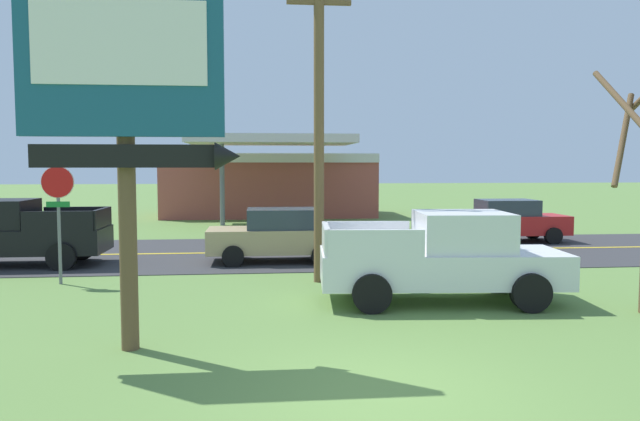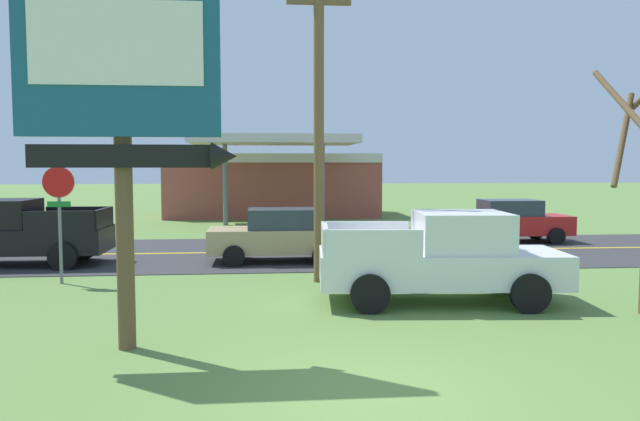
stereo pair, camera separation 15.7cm
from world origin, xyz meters
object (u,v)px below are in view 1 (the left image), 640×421
utility_pole (319,107)px  car_tan_mid_lane (278,235)px  stop_sign (58,203)px  car_red_far_lane (510,221)px  motel_sign (127,96)px  gas_station (269,182)px  pickup_black_on_road (12,234)px  pickup_white_parked_on_lawn (444,258)px

utility_pole → car_tan_mid_lane: 4.95m
stop_sign → car_tan_mid_lane: size_ratio=0.70×
car_tan_mid_lane → car_red_far_lane: 9.88m
motel_sign → utility_pole: bearing=57.5°
utility_pole → motel_sign: bearing=-122.5°
car_tan_mid_lane → stop_sign: bearing=-151.8°
stop_sign → gas_station: size_ratio=0.25×
stop_sign → car_tan_mid_lane: 6.39m
utility_pole → pickup_black_on_road: size_ratio=1.59×
stop_sign → pickup_black_on_road: (-2.26, 2.96, -1.06)m
gas_station → car_tan_mid_lane: gas_station is taller
stop_sign → pickup_black_on_road: size_ratio=0.57×
utility_pole → car_red_far_lane: size_ratio=1.97×
utility_pole → pickup_white_parked_on_lawn: utility_pole is taller
car_tan_mid_lane → utility_pole: bearing=-74.2°
stop_sign → car_red_far_lane: size_ratio=0.70×
utility_pole → car_tan_mid_lane: bearing=105.8°
motel_sign → car_tan_mid_lane: 9.75m
stop_sign → car_red_far_lane: 16.19m
motel_sign → car_red_far_lane: bearing=47.8°
car_tan_mid_lane → car_red_far_lane: same height
motel_sign → gas_station: (2.63, 26.16, -2.10)m
stop_sign → utility_pole: 6.90m
motel_sign → car_tan_mid_lane: motel_sign is taller
gas_station → car_red_far_lane: bearing=-56.0°
pickup_white_parked_on_lawn → car_red_far_lane: size_ratio=1.27×
utility_pole → car_tan_mid_lane: size_ratio=1.97×
utility_pole → pickup_black_on_road: utility_pole is taller
pickup_black_on_road → car_red_far_lane: size_ratio=1.24×
motel_sign → pickup_white_parked_on_lawn: 7.38m
motel_sign → utility_pole: utility_pole is taller
pickup_black_on_road → car_red_far_lane: pickup_black_on_road is taller
utility_pole → car_red_far_lane: (8.11, 7.29, -3.59)m
gas_station → pickup_black_on_road: (-7.82, -17.34, -0.98)m
car_tan_mid_lane → pickup_black_on_road: bearing=-180.0°
utility_pole → pickup_black_on_road: 9.94m
stop_sign → car_tan_mid_lane: stop_sign is taller
pickup_black_on_road → utility_pole: bearing=-20.7°
gas_station → car_tan_mid_lane: bearing=-90.1°
utility_pole → car_red_far_lane: utility_pole is taller
gas_station → stop_sign: bearing=-105.3°
motel_sign → stop_sign: 6.86m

